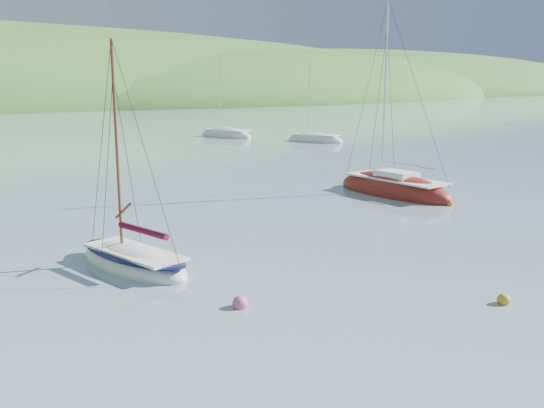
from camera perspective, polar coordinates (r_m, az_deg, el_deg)
ground at (r=19.76m, az=13.66°, el=-9.29°), size 700.00×700.00×0.00m
daysailer_white at (r=23.50m, az=-12.91°, el=-5.30°), size 3.35×6.17×8.99m
sloop_red at (r=37.84m, az=11.39°, el=1.25°), size 3.25×8.58×12.53m
distant_sloop_b at (r=73.95m, az=-4.35°, el=6.46°), size 4.86×7.89×10.61m
distant_sloop_d at (r=68.23m, az=4.08°, el=6.01°), size 4.81×7.11×9.60m
mooring_buoys at (r=22.09m, az=-2.24°, el=-6.35°), size 25.79×13.43×0.50m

